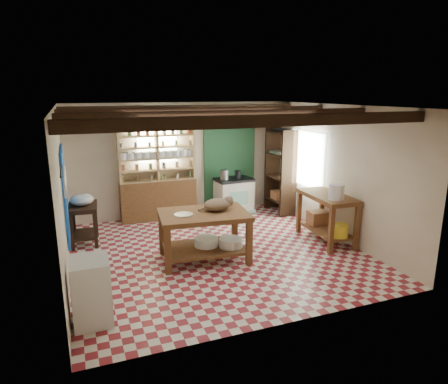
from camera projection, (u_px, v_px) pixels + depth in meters
name	position (u px, v px, depth m)	size (l,w,h in m)	color
floor	(216.00, 252.00, 7.27)	(5.00, 5.00, 0.02)	maroon
ceiling	(215.00, 106.00, 6.63)	(5.00, 5.00, 0.02)	#49484E
wall_back	(179.00, 160.00, 9.22)	(5.00, 0.04, 2.60)	beige
wall_front	(288.00, 226.00, 4.69)	(5.00, 0.04, 2.60)	beige
wall_left	(62.00, 195.00, 6.08)	(0.04, 5.00, 2.60)	beige
wall_right	(335.00, 172.00, 7.82)	(0.04, 5.00, 2.60)	beige
ceiling_beams	(215.00, 113.00, 6.66)	(5.00, 3.80, 0.15)	#301D11
blue_wall_patch	(65.00, 194.00, 6.96)	(0.04, 1.40, 1.60)	#164EA8
green_wall_patch	(230.00, 159.00, 9.64)	(1.30, 0.04, 2.30)	#1E4B2A
window_back	(157.00, 144.00, 8.93)	(0.90, 0.02, 0.80)	silver
window_right	(307.00, 159.00, 8.70)	(0.02, 1.30, 1.20)	silver
utensil_rail	(62.00, 180.00, 4.90)	(0.06, 0.90, 0.28)	black
pot_rack	(237.00, 121.00, 9.03)	(0.86, 0.12, 0.36)	black
shelving_unit	(157.00, 171.00, 8.90)	(1.70, 0.34, 2.20)	tan
tall_rack	(280.00, 171.00, 9.45)	(0.40, 0.86, 2.00)	#301D11
work_table	(204.00, 236.00, 6.85)	(1.49, 0.99, 0.84)	brown
stove	(234.00, 195.00, 9.54)	(0.85, 0.57, 0.83)	beige
prep_table	(84.00, 224.00, 7.58)	(0.52, 0.75, 0.76)	#301D11
white_cabinet	(91.00, 291.00, 4.98)	(0.46, 0.56, 0.83)	silver
right_counter	(326.00, 218.00, 7.70)	(0.65, 1.30, 0.93)	brown
cat	(217.00, 205.00, 6.83)	(0.47, 0.36, 0.21)	#85684D
steel_tray	(184.00, 214.00, 6.61)	(0.32, 0.32, 0.02)	#A6A7AD
basin_large	(206.00, 242.00, 6.94)	(0.42, 0.42, 0.15)	silver
basin_small	(231.00, 243.00, 6.90)	(0.41, 0.41, 0.14)	silver
kettle_left	(224.00, 175.00, 9.31)	(0.19, 0.19, 0.22)	#A6A7AD
kettle_right	(238.00, 174.00, 9.46)	(0.14, 0.14, 0.18)	black
enamel_bowl	(82.00, 200.00, 7.46)	(0.43, 0.43, 0.22)	silver
white_bucket	(337.00, 192.00, 7.21)	(0.28, 0.28, 0.28)	silver
wicker_basket	(318.00, 218.00, 7.99)	(0.37, 0.30, 0.26)	#A46A42
yellow_tub	(339.00, 230.00, 7.31)	(0.32, 0.32, 0.23)	gold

